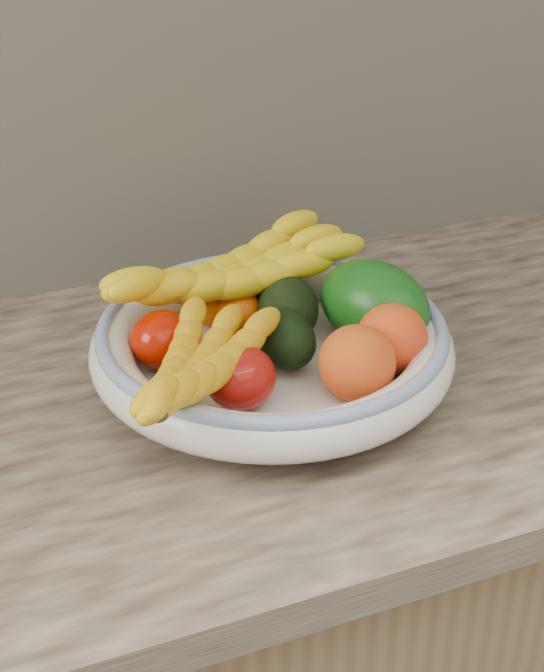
{
  "coord_description": "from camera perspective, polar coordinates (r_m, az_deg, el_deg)",
  "views": [
    {
      "loc": [
        -0.33,
        0.85,
        1.45
      ],
      "look_at": [
        0.0,
        1.66,
        0.96
      ],
      "focal_mm": 50.0,
      "sensor_mm": 36.0,
      "label": 1
    }
  ],
  "objects": [
    {
      "name": "avocado_center",
      "position": [
        0.99,
        0.66,
        -0.09
      ],
      "size": [
        0.07,
        0.1,
        0.06
      ],
      "primitive_type": "ellipsoid",
      "rotation": [
        0.0,
        0.0,
        0.1
      ],
      "color": "black",
      "rests_on": "fruit_bowl"
    },
    {
      "name": "clementine_back_right",
      "position": [
        1.1,
        -0.48,
        2.48
      ],
      "size": [
        0.06,
        0.06,
        0.05
      ],
      "primitive_type": "ellipsoid",
      "rotation": [
        0.0,
        0.0,
        -0.32
      ],
      "color": "orange",
      "rests_on": "fruit_bowl"
    },
    {
      "name": "banana_bunch_front",
      "position": [
        0.89,
        -4.67,
        -2.29
      ],
      "size": [
        0.25,
        0.27,
        0.07
      ],
      "primitive_type": null,
      "rotation": [
        0.0,
        0.0,
        0.89
      ],
      "color": "yellow",
      "rests_on": "fruit_bowl"
    },
    {
      "name": "peach_front",
      "position": [
        0.94,
        5.2,
        -1.66
      ],
      "size": [
        0.08,
        0.08,
        0.08
      ],
      "primitive_type": "ellipsoid",
      "rotation": [
        0.0,
        0.0,
        -0.04
      ],
      "color": "orange",
      "rests_on": "fruit_bowl"
    },
    {
      "name": "banana_bunch_back",
      "position": [
        1.06,
        -2.58,
        3.4
      ],
      "size": [
        0.34,
        0.18,
        0.09
      ],
      "primitive_type": null,
      "rotation": [
        0.0,
        0.0,
        0.19
      ],
      "color": "yellow",
      "rests_on": "fruit_bowl"
    },
    {
      "name": "clementine_back_left",
      "position": [
        1.08,
        -3.75,
        1.89
      ],
      "size": [
        0.06,
        0.06,
        0.05
      ],
      "primitive_type": "ellipsoid",
      "rotation": [
        0.0,
        0.0,
        -0.35
      ],
      "color": "#FF6905",
      "rests_on": "fruit_bowl"
    },
    {
      "name": "fruit_bowl",
      "position": [
        1.0,
        0.0,
        -0.57
      ],
      "size": [
        0.39,
        0.39,
        0.08
      ],
      "color": "white",
      "rests_on": "kitchen_counter"
    },
    {
      "name": "peach_right",
      "position": [
        0.98,
        7.32,
        -0.17
      ],
      "size": [
        0.08,
        0.08,
        0.08
      ],
      "primitive_type": "ellipsoid",
      "rotation": [
        0.0,
        0.0,
        -0.05
      ],
      "color": "orange",
      "rests_on": "fruit_bowl"
    },
    {
      "name": "tomato_near_left",
      "position": [
        0.92,
        -1.96,
        -2.51
      ],
      "size": [
        0.08,
        0.08,
        0.07
      ],
      "primitive_type": "ellipsoid",
      "rotation": [
        0.0,
        0.0,
        -0.13
      ],
      "color": "#A8120C",
      "rests_on": "fruit_bowl"
    },
    {
      "name": "clementine_back_mid",
      "position": [
        1.06,
        -2.06,
        1.5
      ],
      "size": [
        0.06,
        0.06,
        0.05
      ],
      "primitive_type": "ellipsoid",
      "rotation": [
        0.0,
        0.0,
        0.15
      ],
      "color": "#FF5B05",
      "rests_on": "fruit_bowl"
    },
    {
      "name": "tomato_left",
      "position": [
        0.99,
        -6.69,
        -0.23
      ],
      "size": [
        0.09,
        0.09,
        0.06
      ],
      "primitive_type": "ellipsoid",
      "rotation": [
        0.0,
        0.0,
        0.41
      ],
      "color": "#AE1100",
      "rests_on": "fruit_bowl"
    },
    {
      "name": "green_mango",
      "position": [
        1.03,
        6.25,
        1.91
      ],
      "size": [
        0.16,
        0.17,
        0.12
      ],
      "primitive_type": "ellipsoid",
      "rotation": [
        0.0,
        0.31,
        0.42
      ],
      "color": "#0E4A0D",
      "rests_on": "fruit_bowl"
    },
    {
      "name": "kitchen_counter",
      "position": [
        1.33,
        -0.43,
        -18.47
      ],
      "size": [
        2.44,
        0.66,
        1.4
      ],
      "color": "brown",
      "rests_on": "ground"
    },
    {
      "name": "avocado_right",
      "position": [
        1.05,
        0.98,
        1.75
      ],
      "size": [
        0.09,
        0.11,
        0.07
      ],
      "primitive_type": "ellipsoid",
      "rotation": [
        0.0,
        0.0,
        -0.27
      ],
      "color": "black",
      "rests_on": "fruit_bowl"
    }
  ]
}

